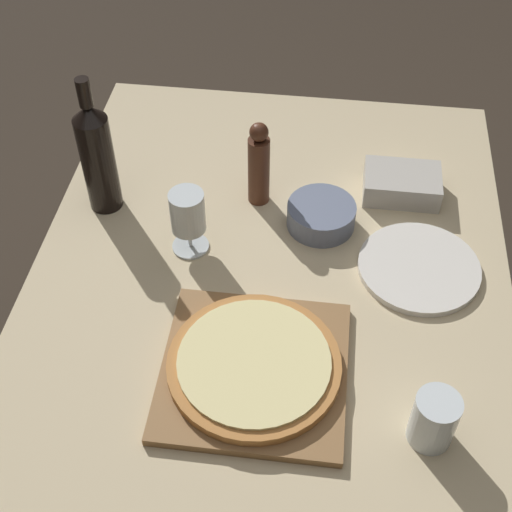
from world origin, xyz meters
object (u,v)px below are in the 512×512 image
Objects in this scene: wine_bottle at (97,156)px; small_bowl at (321,215)px; pepper_mill at (259,165)px; wine_glass at (188,214)px; pizza at (253,364)px.

small_bowl is (0.47, -0.01, -0.11)m from wine_bottle.
wine_bottle is 1.57× the size of pepper_mill.
wine_glass is at bearing -159.03° from small_bowl.
pepper_mill is 0.20m from wine_glass.
pepper_mill reaches higher than wine_glass.
pizza is 0.56m from wine_bottle.
wine_bottle reaches higher than pepper_mill.
wine_glass is 0.29m from small_bowl.
pepper_mill is at bearing 53.27° from wine_glass.
wine_bottle is 0.48m from small_bowl.
wine_bottle is 0.34m from pepper_mill.
wine_bottle is at bearing -170.20° from pepper_mill.
wine_glass is (-0.12, -0.16, -0.00)m from pepper_mill.
pizza is 0.40m from small_bowl.
pizza is 0.46m from pepper_mill.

